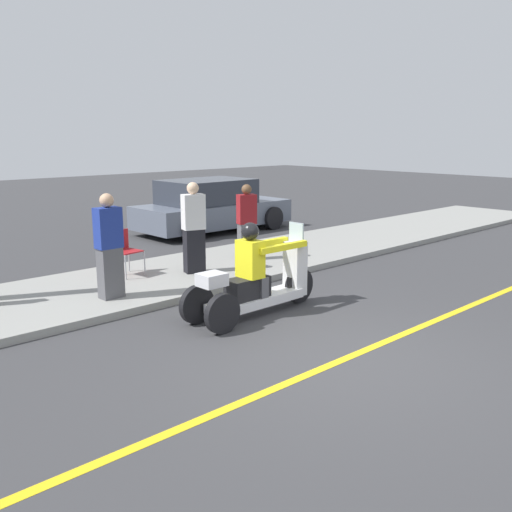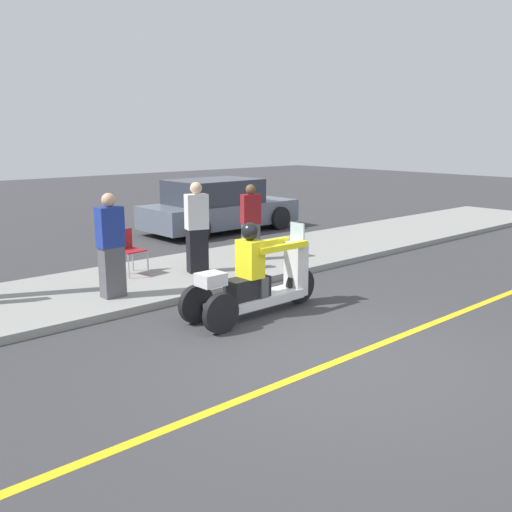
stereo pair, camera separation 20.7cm
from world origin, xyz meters
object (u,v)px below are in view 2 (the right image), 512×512
Objects in this scene: spectator_near_curb at (111,247)px; spectator_far_back at (251,224)px; motorcycle_trike at (256,282)px; spectator_end_of_line at (197,229)px; folding_chair_curbside at (127,247)px; parked_car_lot_left at (218,207)px.

spectator_near_curb is 3.46m from spectator_far_back.
spectator_near_curb is at bearing 124.50° from motorcycle_trike.
spectator_far_back is at bearing 5.23° from spectator_end_of_line.
spectator_end_of_line reaches higher than folding_chair_curbside.
parked_car_lot_left is at bearing 56.42° from motorcycle_trike.
spectator_end_of_line is at bearing -34.92° from folding_chair_curbside.
spectator_end_of_line is (0.65, 2.38, 0.42)m from motorcycle_trike.
spectator_near_curb is 2.02× the size of folding_chair_curbside.
spectator_far_back is 1.89× the size of folding_chair_curbside.
spectator_end_of_line is 5.25m from parked_car_lot_left.
parked_car_lot_left is at bearing 34.59° from folding_chair_curbside.
spectator_far_back is 2.58m from folding_chair_curbside.
spectator_near_curb reaches higher than motorcycle_trike.
parked_car_lot_left is at bearing 38.35° from spectator_near_curb.
folding_chair_curbside is at bearing 145.08° from spectator_end_of_line.
motorcycle_trike is at bearing -105.29° from spectator_end_of_line.
parked_car_lot_left is at bearing 61.07° from spectator_far_back.
motorcycle_trike is 2.51m from spectator_end_of_line.
spectator_far_back reaches higher than motorcycle_trike.
spectator_far_back is (3.41, 0.58, -0.05)m from spectator_near_curb.
spectator_end_of_line is 1.33m from folding_chair_curbside.
spectator_near_curb is 1.07× the size of spectator_far_back.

